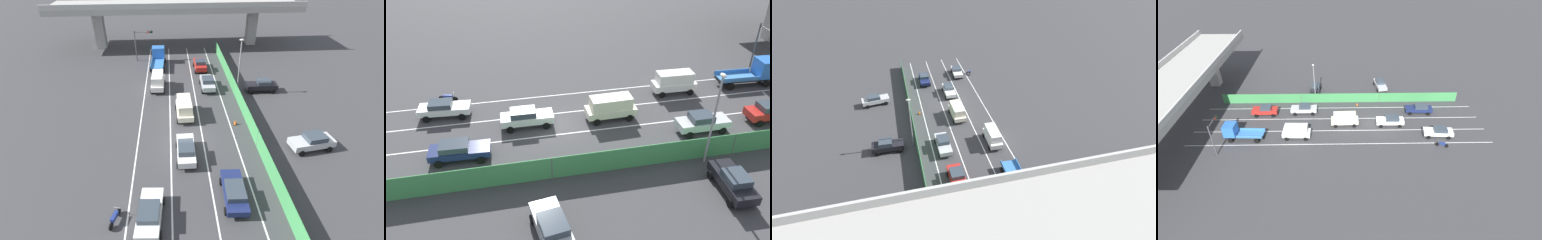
# 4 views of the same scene
# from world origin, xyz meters

# --- Properties ---
(ground_plane) EXTENTS (300.00, 300.00, 0.00)m
(ground_plane) POSITION_xyz_m (0.00, 0.00, 0.00)
(ground_plane) COLOR #38383A
(lane_line_left_edge) EXTENTS (0.14, 47.73, 0.01)m
(lane_line_left_edge) POSITION_xyz_m (-5.18, 5.87, 0.00)
(lane_line_left_edge) COLOR silver
(lane_line_left_edge) RESTS_ON ground
(lane_line_mid_left) EXTENTS (0.14, 47.73, 0.01)m
(lane_line_mid_left) POSITION_xyz_m (-1.73, 5.87, 0.00)
(lane_line_mid_left) COLOR silver
(lane_line_mid_left) RESTS_ON ground
(lane_line_mid_right) EXTENTS (0.14, 47.73, 0.01)m
(lane_line_mid_right) POSITION_xyz_m (1.73, 5.87, 0.00)
(lane_line_mid_right) COLOR silver
(lane_line_mid_right) RESTS_ON ground
(lane_line_right_edge) EXTENTS (0.14, 47.73, 0.01)m
(lane_line_right_edge) POSITION_xyz_m (5.18, 5.87, 0.00)
(lane_line_right_edge) COLOR silver
(lane_line_right_edge) RESTS_ON ground
(elevated_overpass) EXTENTS (45.97, 9.37, 8.81)m
(elevated_overpass) POSITION_xyz_m (0.00, 31.73, 7.10)
(elevated_overpass) COLOR #A09E99
(elevated_overpass) RESTS_ON ground
(green_fence) EXTENTS (0.10, 43.83, 1.90)m
(green_fence) POSITION_xyz_m (7.17, 5.87, 0.95)
(green_fence) COLOR #3D8E4C
(green_fence) RESTS_ON ground
(car_sedan_white) EXTENTS (2.22, 4.72, 1.53)m
(car_sedan_white) POSITION_xyz_m (-3.39, -9.85, 0.87)
(car_sedan_white) COLOR white
(car_sedan_white) RESTS_ON ground
(car_van_cream) EXTENTS (2.16, 4.59, 2.16)m
(car_van_cream) POSITION_xyz_m (0.03, 5.06, 1.23)
(car_van_cream) COLOR beige
(car_van_cream) RESTS_ON ground
(car_sedan_silver) EXTENTS (1.98, 4.56, 1.70)m
(car_sedan_silver) POSITION_xyz_m (3.67, 12.23, 0.92)
(car_sedan_silver) COLOR #B7BABC
(car_sedan_silver) RESTS_ON ground
(car_van_white) EXTENTS (2.03, 4.41, 2.26)m
(car_van_white) POSITION_xyz_m (-3.34, 12.68, 1.27)
(car_van_white) COLOR silver
(car_van_white) RESTS_ON ground
(car_sedan_navy) EXTENTS (2.12, 4.76, 1.52)m
(car_sedan_navy) POSITION_xyz_m (3.40, -8.21, 0.86)
(car_sedan_navy) COLOR navy
(car_sedan_navy) RESTS_ON ground
(car_hatchback_white) EXTENTS (1.96, 4.62, 1.67)m
(car_hatchback_white) POSITION_xyz_m (-0.23, -2.60, 0.93)
(car_hatchback_white) COLOR silver
(car_hatchback_white) RESTS_ON ground
(car_sedan_red) EXTENTS (2.01, 4.38, 1.71)m
(car_sedan_red) POSITION_xyz_m (3.29, 19.04, 0.93)
(car_sedan_red) COLOR red
(car_sedan_red) RESTS_ON ground
(flatbed_truck_blue) EXTENTS (2.49, 6.04, 2.69)m
(flatbed_truck_blue) POSITION_xyz_m (-3.49, 21.96, 1.37)
(flatbed_truck_blue) COLOR black
(flatbed_truck_blue) RESTS_ON ground
(motorcycle) EXTENTS (0.78, 1.90, 0.93)m
(motorcycle) POSITION_xyz_m (-6.07, -9.74, 0.46)
(motorcycle) COLOR black
(motorcycle) RESTS_ON ground
(parked_wagon_silver) EXTENTS (4.69, 2.56, 1.66)m
(parked_wagon_silver) POSITION_xyz_m (12.62, -2.21, 0.92)
(parked_wagon_silver) COLOR #B2B5B7
(parked_wagon_silver) RESTS_ON ground
(parked_sedan_dark) EXTENTS (4.32, 2.07, 1.70)m
(parked_sedan_dark) POSITION_xyz_m (11.14, 10.79, 0.92)
(parked_sedan_dark) COLOR black
(parked_sedan_dark) RESTS_ON ground
(traffic_light) EXTENTS (3.13, 0.41, 5.23)m
(traffic_light) POSITION_xyz_m (-6.24, 23.97, 3.71)
(traffic_light) COLOR #47474C
(traffic_light) RESTS_ON ground
(street_lamp) EXTENTS (0.60, 0.36, 7.59)m
(street_lamp) POSITION_xyz_m (7.64, 10.54, 4.57)
(street_lamp) COLOR gray
(street_lamp) RESTS_ON ground
(traffic_cone) EXTENTS (0.47, 0.47, 0.67)m
(traffic_cone) POSITION_xyz_m (5.79, 2.74, 0.31)
(traffic_cone) COLOR orange
(traffic_cone) RESTS_ON ground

